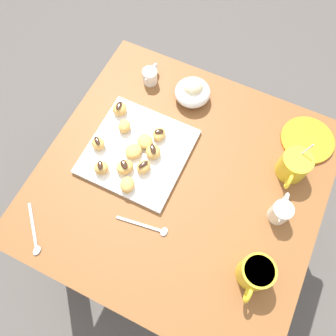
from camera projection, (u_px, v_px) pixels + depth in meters
ground_plane at (176, 230)px, 1.72m from camera, size 8.00×8.00×0.00m
dining_table at (179, 193)px, 1.20m from camera, size 0.86×0.88×0.70m
pastry_plate_square at (138, 152)px, 1.10m from camera, size 0.31×0.31×0.02m
coffee_mug_yellow_left at (294, 165)px, 1.04m from camera, size 0.13×0.09×0.14m
coffee_mug_yellow_right at (255, 273)px, 0.91m from camera, size 0.13×0.09×0.09m
cream_pitcher_white at (281, 212)px, 0.99m from camera, size 0.10×0.06×0.07m
ice_cream_bowl at (193, 91)px, 1.16m from camera, size 0.12×0.12×0.09m
chocolate_sauce_pitcher at (150, 76)px, 1.20m from camera, size 0.09×0.05×0.06m
saucer_orange_left at (307, 140)px, 1.12m from camera, size 0.18×0.18×0.01m
loose_spoon_near_saucer at (34, 235)px, 1.00m from camera, size 0.13×0.12×0.01m
loose_spoon_by_plate at (149, 227)px, 1.01m from camera, size 0.04×0.16×0.01m
beignet_0 at (124, 126)px, 1.11m from camera, size 0.06×0.06×0.04m
beignet_1 at (159, 134)px, 1.10m from camera, size 0.06×0.05×0.03m
chocolate_drizzle_1 at (159, 131)px, 1.09m from camera, size 0.03×0.03×0.00m
beignet_2 at (125, 167)px, 1.05m from camera, size 0.07×0.07×0.04m
chocolate_drizzle_2 at (124, 164)px, 1.04m from camera, size 0.04×0.04×0.00m
beignet_3 at (133, 151)px, 1.08m from camera, size 0.07×0.07×0.03m
beignet_4 at (145, 141)px, 1.09m from camera, size 0.08×0.07×0.03m
beignet_5 at (153, 152)px, 1.07m from camera, size 0.07×0.07×0.04m
chocolate_drizzle_5 at (153, 149)px, 1.06m from camera, size 0.04×0.03×0.00m
beignet_6 at (127, 185)px, 1.03m from camera, size 0.06×0.06×0.03m
beignet_7 at (144, 167)px, 1.05m from camera, size 0.05×0.05×0.04m
chocolate_drizzle_7 at (143, 164)px, 1.04m from camera, size 0.04×0.03×0.00m
beignet_8 at (101, 168)px, 1.05m from camera, size 0.06×0.06×0.04m
chocolate_drizzle_8 at (100, 165)px, 1.03m from camera, size 0.03×0.03×0.00m
beignet_9 at (98, 143)px, 1.09m from camera, size 0.06×0.06×0.04m
chocolate_drizzle_9 at (97, 141)px, 1.07m from camera, size 0.03×0.03×0.00m
beignet_10 at (120, 109)px, 1.14m from camera, size 0.06×0.05×0.04m
chocolate_drizzle_10 at (119, 105)px, 1.12m from camera, size 0.04×0.02×0.00m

